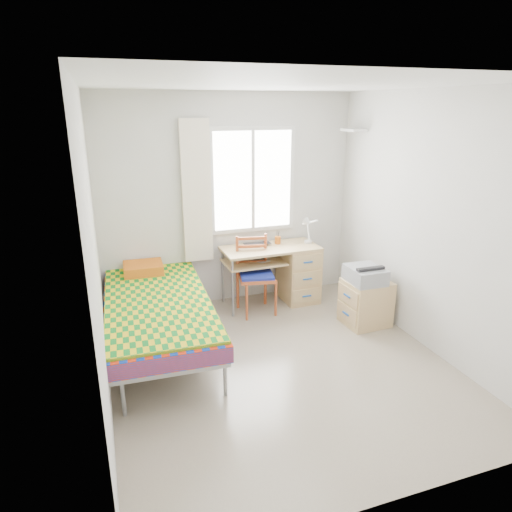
{
  "coord_description": "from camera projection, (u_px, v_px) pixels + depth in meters",
  "views": [
    {
      "loc": [
        -1.51,
        -3.64,
        2.44
      ],
      "look_at": [
        -0.06,
        0.55,
        0.97
      ],
      "focal_mm": 32.0,
      "sensor_mm": 36.0,
      "label": 1
    }
  ],
  "objects": [
    {
      "name": "wall_left",
      "position": [
        95.0,
        257.0,
        3.59
      ],
      "size": [
        0.0,
        3.5,
        3.5
      ],
      "primitive_type": "plane",
      "rotation": [
        1.57,
        0.0,
        1.57
      ],
      "color": "silver",
      "rests_on": "ground"
    },
    {
      "name": "bed",
      "position": [
        157.0,
        304.0,
        4.73
      ],
      "size": [
        1.13,
        2.28,
        0.97
      ],
      "rotation": [
        0.0,
        0.0,
        -0.04
      ],
      "color": "#989BA0",
      "rests_on": "floor"
    },
    {
      "name": "chair",
      "position": [
        256.0,
        270.0,
        5.54
      ],
      "size": [
        0.48,
        0.48,
        0.95
      ],
      "rotation": [
        0.0,
        0.0,
        -0.2
      ],
      "color": "#AB4021",
      "rests_on": "floor"
    },
    {
      "name": "printer",
      "position": [
        365.0,
        274.0,
        5.14
      ],
      "size": [
        0.37,
        0.43,
        0.18
      ],
      "rotation": [
        0.0,
        0.0,
        -0.01
      ],
      "color": "#999AA0",
      "rests_on": "cabinet"
    },
    {
      "name": "ceiling",
      "position": [
        286.0,
        84.0,
        3.68
      ],
      "size": [
        3.5,
        3.5,
        0.0
      ],
      "primitive_type": "plane",
      "rotation": [
        3.14,
        0.0,
        0.0
      ],
      "color": "white",
      "rests_on": "wall_back"
    },
    {
      "name": "desk",
      "position": [
        293.0,
        270.0,
        5.89
      ],
      "size": [
        1.22,
        0.58,
        0.75
      ],
      "rotation": [
        0.0,
        0.0,
        0.02
      ],
      "color": "tan",
      "rests_on": "floor"
    },
    {
      "name": "cabinet",
      "position": [
        366.0,
        303.0,
        5.28
      ],
      "size": [
        0.52,
        0.46,
        0.53
      ],
      "rotation": [
        0.0,
        0.0,
        0.05
      ],
      "color": "#D6B66D",
      "rests_on": "floor"
    },
    {
      "name": "floor",
      "position": [
        280.0,
        365.0,
        4.5
      ],
      "size": [
        3.5,
        3.5,
        0.0
      ],
      "primitive_type": "plane",
      "color": "#BCAD93",
      "rests_on": "ground"
    },
    {
      "name": "pen_cup",
      "position": [
        278.0,
        240.0,
        5.82
      ],
      "size": [
        0.1,
        0.1,
        0.09
      ],
      "primitive_type": "cylinder",
      "rotation": [
        0.0,
        0.0,
        0.32
      ],
      "color": "#CF5117",
      "rests_on": "desk"
    },
    {
      "name": "wall_right",
      "position": [
        430.0,
        224.0,
        4.59
      ],
      "size": [
        0.0,
        3.5,
        3.5
      ],
      "primitive_type": "plane",
      "rotation": [
        1.57,
        0.0,
        -1.57
      ],
      "color": "silver",
      "rests_on": "ground"
    },
    {
      "name": "laptop",
      "position": [
        258.0,
        245.0,
        5.72
      ],
      "size": [
        0.35,
        0.23,
        0.03
      ],
      "primitive_type": "imported",
      "rotation": [
        0.0,
        0.0,
        -0.02
      ],
      "color": "black",
      "rests_on": "desk"
    },
    {
      "name": "wall_back",
      "position": [
        229.0,
        202.0,
        5.66
      ],
      "size": [
        3.2,
        0.0,
        3.2
      ],
      "primitive_type": "plane",
      "rotation": [
        1.57,
        0.0,
        0.0
      ],
      "color": "silver",
      "rests_on": "ground"
    },
    {
      "name": "book",
      "position": [
        255.0,
        262.0,
        5.66
      ],
      "size": [
        0.24,
        0.27,
        0.02
      ],
      "primitive_type": "imported",
      "rotation": [
        0.0,
        0.0,
        0.37
      ],
      "color": "gray",
      "rests_on": "desk"
    },
    {
      "name": "task_lamp",
      "position": [
        308.0,
        227.0,
        5.67
      ],
      "size": [
        0.22,
        0.31,
        0.38
      ],
      "rotation": [
        0.0,
        0.0,
        -0.24
      ],
      "color": "white",
      "rests_on": "desk"
    },
    {
      "name": "window",
      "position": [
        253.0,
        180.0,
        5.65
      ],
      "size": [
        1.1,
        0.04,
        1.3
      ],
      "color": "white",
      "rests_on": "wall_back"
    },
    {
      "name": "curtain",
      "position": [
        197.0,
        193.0,
        5.42
      ],
      "size": [
        0.35,
        0.05,
        1.7
      ],
      "primitive_type": "cube",
      "color": "white",
      "rests_on": "wall_back"
    },
    {
      "name": "floating_shelf",
      "position": [
        354.0,
        130.0,
        5.54
      ],
      "size": [
        0.2,
        0.32,
        0.03
      ],
      "primitive_type": "cube",
      "color": "white",
      "rests_on": "wall_right"
    }
  ]
}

